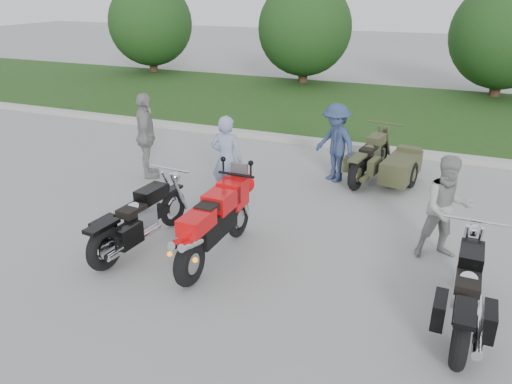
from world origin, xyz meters
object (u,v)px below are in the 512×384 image
at_px(cruiser_sidecar, 387,164).
at_px(person_stripe, 227,160).
at_px(cruiser_right, 466,296).
at_px(person_grey, 447,208).
at_px(person_back, 146,136).
at_px(sportbike_red, 214,222).
at_px(person_denim, 336,143).
at_px(cruiser_left, 137,222).

height_order(cruiser_sidecar, person_stripe, person_stripe).
height_order(cruiser_right, person_grey, person_grey).
bearing_deg(person_back, person_grey, -135.36).
relative_size(sportbike_red, person_stripe, 1.32).
bearing_deg(cruiser_right, person_denim, 123.57).
bearing_deg(cruiser_sidecar, person_denim, -156.84).
distance_m(cruiser_left, person_back, 3.15).
relative_size(sportbike_red, person_grey, 1.39).
bearing_deg(cruiser_left, person_denim, 67.86).
distance_m(cruiser_sidecar, person_stripe, 3.36).
relative_size(person_stripe, person_back, 0.93).
relative_size(cruiser_sidecar, person_stripe, 1.34).
bearing_deg(person_denim, sportbike_red, -67.98).
xyz_separation_m(sportbike_red, person_back, (-2.85, 2.54, 0.28)).
height_order(cruiser_left, person_back, person_back).
distance_m(cruiser_right, person_denim, 4.89).
bearing_deg(cruiser_sidecar, person_back, -153.06).
xyz_separation_m(cruiser_right, cruiser_sidecar, (-1.58, 4.39, -0.04)).
bearing_deg(cruiser_right, cruiser_left, 179.20).
distance_m(cruiser_right, person_grey, 1.75).
bearing_deg(cruiser_right, person_back, 156.86).
bearing_deg(person_denim, person_back, -126.85).
bearing_deg(cruiser_left, person_stripe, 81.66).
height_order(person_grey, person_denim, person_denim).
bearing_deg(cruiser_sidecar, cruiser_left, -117.38).
height_order(cruiser_right, person_stripe, person_stripe).
height_order(cruiser_left, person_stripe, person_stripe).
bearing_deg(person_back, person_denim, -104.78).
bearing_deg(cruiser_right, person_grey, 103.00).
height_order(person_stripe, person_back, person_back).
distance_m(cruiser_left, person_grey, 4.56).
bearing_deg(person_stripe, cruiser_left, 74.49).
xyz_separation_m(person_denim, person_back, (-3.64, -1.29, 0.08)).
bearing_deg(cruiser_left, person_grey, 24.42).
height_order(sportbike_red, person_denim, person_denim).
bearing_deg(person_grey, sportbike_red, -179.27).
bearing_deg(person_grey, person_stripe, 147.56).
height_order(person_stripe, person_denim, person_stripe).
relative_size(cruiser_right, person_stripe, 1.35).
bearing_deg(cruiser_sidecar, sportbike_red, -105.41).
distance_m(cruiser_sidecar, person_denim, 1.14).
xyz_separation_m(cruiser_right, person_stripe, (-4.14, 2.26, 0.39)).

